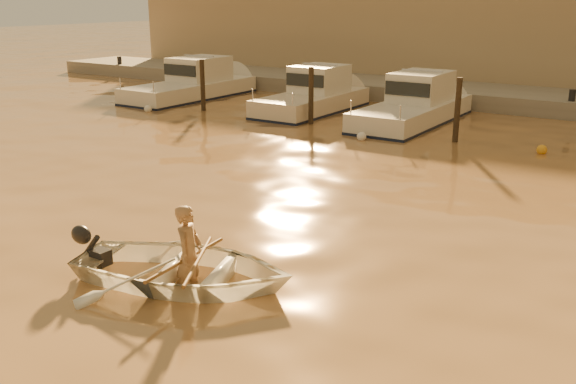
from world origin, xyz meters
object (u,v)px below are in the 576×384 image
Objects in this scene: moored_boat_0 at (190,84)px; moored_boat_2 at (413,105)px; moored_boat_1 at (312,96)px; dinghy at (184,268)px; person at (189,254)px; waterfront_building at (560,40)px.

moored_boat_2 is at bearing 0.00° from moored_boat_0.
moored_boat_1 is at bearing 0.00° from moored_boat_0.
moored_boat_2 is at bearing 0.00° from moored_boat_1.
dinghy is 2.22× the size of person.
moored_boat_2 is (4.24, 0.00, 0.00)m from moored_boat_1.
waterfront_building is at bearing 76.89° from moored_boat_2.
dinghy is at bearing -90.62° from waterfront_building.
dinghy is 0.48× the size of moored_boat_0.
moored_boat_0 and moored_boat_1 have the same top height.
person is at bearing -90.00° from dinghy.
moored_boat_1 is 4.24m from moored_boat_2.
person is 0.25× the size of moored_boat_1.
person is 19.49m from moored_boat_0.
moored_boat_0 is at bearing 180.00° from moored_boat_2.
person is 0.03× the size of waterfront_building.
moored_boat_0 is at bearing 180.00° from moored_boat_1.
waterfront_building reaches higher than moored_boat_1.
waterfront_building reaches higher than moored_boat_0.
moored_boat_1 is (-6.52, 14.59, 0.37)m from dinghy.
moored_boat_1 is at bearing 6.35° from dinghy.
person is at bearing -80.71° from moored_boat_2.
dinghy is 0.27m from person.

